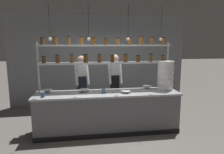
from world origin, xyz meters
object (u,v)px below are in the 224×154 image
Objects in this scene: serving_cup_by_board at (104,91)px; chef_center at (115,82)px; spice_shelf_unit at (106,55)px; prep_bowl_center_front at (147,87)px; prep_bowl_center_back at (48,91)px; serving_cup_front at (43,95)px; container_stack at (165,75)px; chef_left at (82,83)px; prep_bowl_near_left at (126,92)px; prep_bowl_near_right at (85,91)px.

chef_center is at bearing 65.07° from serving_cup_by_board.
spice_shelf_unit is 1.81× the size of chef_center.
spice_shelf_unit is 13.30× the size of prep_bowl_center_front.
prep_bowl_center_back is 2.51× the size of serving_cup_front.
serving_cup_front is at bearing -173.96° from container_stack.
chef_left is 1.01m from prep_bowl_center_back.
spice_shelf_unit is 0.91m from chef_center.
prep_bowl_near_left is at bearing -167.59° from container_stack.
prep_bowl_near_right is 2.84× the size of serving_cup_by_board.
prep_bowl_near_right reaches higher than prep_bowl_center_front.
chef_left reaches higher than prep_bowl_center_front.
spice_shelf_unit is at bearing 23.71° from prep_bowl_near_right.
prep_bowl_center_back is (-1.75, 0.32, 0.00)m from prep_bowl_near_left.
prep_bowl_center_front is (0.72, -0.53, -0.05)m from chef_center.
prep_bowl_near_right is (0.83, -0.09, 0.00)m from prep_bowl_center_back.
serving_cup_by_board is (-0.49, 0.08, 0.02)m from prep_bowl_near_left.
prep_bowl_center_front is at bearing -37.20° from chef_center.
prep_bowl_center_front is at bearing 157.86° from container_stack.
prep_bowl_near_right is at bearing 165.98° from prep_bowl_near_left.
prep_bowl_near_right is (0.06, -0.74, -0.03)m from chef_left.
chef_left is 7.23× the size of prep_bowl_center_front.
prep_bowl_center_front is 0.99× the size of prep_bowl_center_back.
chef_center reaches higher than serving_cup_by_board.
container_stack is 2.90× the size of prep_bowl_center_back.
prep_bowl_center_front is at bearing 15.36° from serving_cup_by_board.
serving_cup_front is at bearing -160.81° from prep_bowl_near_right.
prep_bowl_near_right is at bearing -174.30° from prep_bowl_center_front.
spice_shelf_unit is 1.84× the size of chef_left.
chef_left is 8.35× the size of prep_bowl_near_left.
prep_bowl_center_back is 1.28m from serving_cup_by_board.
container_stack is at bearing -0.16° from prep_bowl_near_right.
chef_center is 0.92m from serving_cup_by_board.
spice_shelf_unit reaches higher than serving_cup_front.
spice_shelf_unit reaches higher than container_stack.
container_stack is 7.27× the size of serving_cup_front.
prep_bowl_center_back is at bearing 168.92° from serving_cup_by_board.
prep_bowl_near_left is at bearing 2.33° from serving_cup_front.
serving_cup_front is at bearing -150.65° from chef_center.
prep_bowl_center_front is at bearing -29.77° from chef_left.
prep_bowl_near_left is (0.39, -0.46, -0.79)m from spice_shelf_unit.
chef_left reaches higher than container_stack.
chef_left is at bearing 159.42° from container_stack.
chef_center is 0.90m from prep_bowl_center_front.
spice_shelf_unit reaches higher than prep_bowl_center_front.
chef_left is 6.82× the size of prep_bowl_near_right.
spice_shelf_unit is 1.57m from prep_bowl_center_back.
prep_bowl_near_left is at bearing -8.68° from serving_cup_by_board.
chef_center is 1.06m from prep_bowl_near_right.
chef_left is at bearing 138.55° from spice_shelf_unit.
serving_cup_front reaches higher than prep_bowl_near_right.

